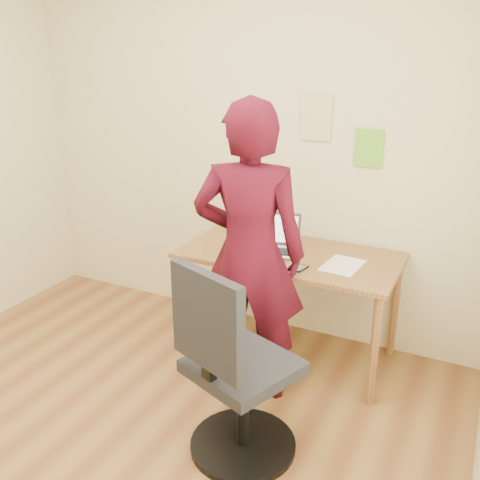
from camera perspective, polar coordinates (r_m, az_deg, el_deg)
The scene contains 10 objects.
room at distance 2.41m, azimuth -18.01°, elevation 3.27°, with size 3.58×3.58×2.78m.
desk at distance 3.50m, azimuth 5.24°, elevation -2.75°, with size 1.40×0.70×0.74m.
laptop at distance 3.51m, azimuth 3.66°, elevation -0.25°, with size 0.36×0.33×0.23m.
paper_sheet at distance 3.33m, azimuth 10.88°, elevation -2.65°, with size 0.21×0.30×0.00m, color white.
phone at distance 3.23m, azimuth 6.41°, elevation -3.01°, with size 0.08×0.12×0.01m.
wall_note_left at distance 3.78m, azimuth 0.79°, elevation 11.53°, with size 0.21×0.00×0.30m, color #DEBB85.
wall_note_mid at distance 3.59m, azimuth 8.09°, elevation 12.83°, with size 0.21×0.00×0.30m, color #DEBB85.
wall_note_right at distance 3.52m, azimuth 13.59°, elevation 9.49°, with size 0.18×0.00×0.24m, color #6EBB2A.
office_chair at distance 2.72m, azimuth -0.76°, elevation -14.54°, with size 0.61×0.62×1.08m.
person at distance 3.04m, azimuth 0.99°, elevation -1.58°, with size 0.64×0.42×1.77m, color #3D0814.
Camera 1 is at (1.64, -1.64, 2.01)m, focal length 40.00 mm.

